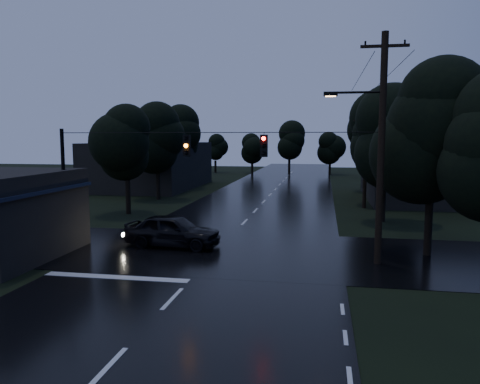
% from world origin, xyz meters
% --- Properties ---
extents(ground, '(160.00, 160.00, 0.00)m').
position_xyz_m(ground, '(0.00, 0.00, 0.00)').
color(ground, black).
rests_on(ground, ground).
extents(main_road, '(12.00, 120.00, 0.02)m').
position_xyz_m(main_road, '(0.00, 30.00, 0.00)').
color(main_road, black).
rests_on(main_road, ground).
extents(cross_street, '(60.00, 9.00, 0.02)m').
position_xyz_m(cross_street, '(0.00, 12.00, 0.00)').
color(cross_street, black).
rests_on(cross_street, ground).
extents(building_far_right, '(10.00, 14.00, 4.40)m').
position_xyz_m(building_far_right, '(14.00, 34.00, 2.20)').
color(building_far_right, black).
rests_on(building_far_right, ground).
extents(building_far_left, '(10.00, 16.00, 5.00)m').
position_xyz_m(building_far_left, '(-14.00, 40.00, 2.50)').
color(building_far_left, black).
rests_on(building_far_left, ground).
extents(utility_pole_main, '(3.50, 0.30, 10.00)m').
position_xyz_m(utility_pole_main, '(7.41, 11.00, 5.26)').
color(utility_pole_main, black).
rests_on(utility_pole_main, ground).
extents(utility_pole_far, '(2.00, 0.30, 7.50)m').
position_xyz_m(utility_pole_far, '(8.30, 28.00, 3.88)').
color(utility_pole_far, black).
rests_on(utility_pole_far, ground).
extents(anchor_pole_left, '(0.18, 0.18, 6.00)m').
position_xyz_m(anchor_pole_left, '(-7.50, 11.00, 3.00)').
color(anchor_pole_left, black).
rests_on(anchor_pole_left, ground).
extents(span_signals, '(15.00, 0.37, 1.12)m').
position_xyz_m(span_signals, '(0.56, 10.99, 5.24)').
color(span_signals, black).
rests_on(span_signals, ground).
extents(tree_corner_near, '(4.48, 4.48, 9.44)m').
position_xyz_m(tree_corner_near, '(10.00, 13.00, 5.99)').
color(tree_corner_near, black).
rests_on(tree_corner_near, ground).
extents(tree_left_a, '(3.92, 3.92, 8.26)m').
position_xyz_m(tree_left_a, '(-9.00, 22.00, 5.24)').
color(tree_left_a, black).
rests_on(tree_left_a, ground).
extents(tree_left_b, '(4.20, 4.20, 8.85)m').
position_xyz_m(tree_left_b, '(-9.60, 30.00, 5.62)').
color(tree_left_b, black).
rests_on(tree_left_b, ground).
extents(tree_left_c, '(4.48, 4.48, 9.44)m').
position_xyz_m(tree_left_c, '(-10.20, 40.00, 5.99)').
color(tree_left_c, black).
rests_on(tree_left_c, ground).
extents(tree_right_a, '(4.20, 4.20, 8.85)m').
position_xyz_m(tree_right_a, '(9.00, 22.00, 5.62)').
color(tree_right_a, black).
rests_on(tree_right_a, ground).
extents(tree_right_b, '(4.48, 4.48, 9.44)m').
position_xyz_m(tree_right_b, '(9.60, 30.00, 5.99)').
color(tree_right_b, black).
rests_on(tree_right_b, ground).
extents(tree_right_c, '(4.76, 4.76, 10.03)m').
position_xyz_m(tree_right_c, '(10.20, 40.00, 6.37)').
color(tree_right_c, black).
rests_on(tree_right_c, ground).
extents(car, '(5.04, 2.32, 1.67)m').
position_xyz_m(car, '(-2.47, 12.55, 0.84)').
color(car, black).
rests_on(car, ground).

